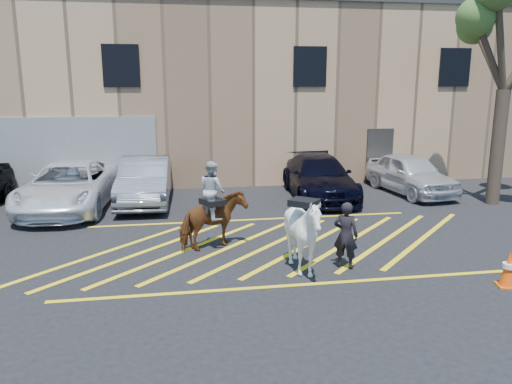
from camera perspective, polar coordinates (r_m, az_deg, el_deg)
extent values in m
plane|color=black|center=(12.88, 1.15, -5.81)|extent=(90.00, 90.00, 0.00)
imported|color=white|center=(17.10, -20.58, 0.60)|extent=(2.89, 5.59, 1.51)
imported|color=gray|center=(17.30, -12.55, 1.28)|extent=(1.78, 4.70, 1.53)
imported|color=black|center=(17.85, 7.20, 1.71)|extent=(2.36, 5.15, 1.46)
imported|color=silver|center=(19.21, 17.21, 2.01)|extent=(2.20, 4.45, 1.46)
imported|color=black|center=(11.16, 10.22, -4.88)|extent=(0.65, 0.60, 1.50)
cube|color=tan|center=(24.12, -4.21, 11.19)|extent=(32.00, 10.00, 7.00)
cube|color=#2D2D30|center=(24.31, -4.36, 19.82)|extent=(32.20, 10.20, 0.30)
cube|color=black|center=(19.05, -15.18, 13.76)|extent=(1.30, 0.08, 1.50)
cube|color=black|center=(19.70, 6.18, 14.06)|extent=(1.30, 0.08, 1.50)
cube|color=black|center=(22.08, 21.77, 13.09)|extent=(1.30, 0.08, 1.50)
cube|color=#38332D|center=(20.91, 13.92, 4.05)|extent=(1.10, 0.08, 2.20)
cube|color=yellow|center=(12.53, -17.96, -6.94)|extent=(4.20, 4.20, 0.01)
cube|color=yellow|center=(12.42, -13.13, -6.83)|extent=(4.20, 4.20, 0.01)
cube|color=yellow|center=(12.39, -8.25, -6.67)|extent=(4.20, 4.20, 0.01)
cube|color=yellow|center=(12.45, -3.38, -6.46)|extent=(4.20, 4.20, 0.01)
cube|color=yellow|center=(12.59, 1.40, -6.21)|extent=(4.20, 4.20, 0.01)
cube|color=yellow|center=(12.83, 6.04, -5.93)|extent=(4.20, 4.20, 0.01)
cube|color=yellow|center=(13.14, 10.47, -5.62)|extent=(4.20, 4.20, 0.01)
cube|color=yellow|center=(13.53, 14.68, -5.30)|extent=(4.20, 4.20, 0.01)
cube|color=yellow|center=(13.98, 18.62, -4.97)|extent=(4.20, 4.20, 0.01)
cube|color=yellow|center=(14.95, -0.42, -3.17)|extent=(9.50, 0.12, 0.01)
cube|color=yellow|center=(10.31, 4.08, -10.60)|extent=(9.50, 0.12, 0.01)
imported|color=brown|center=(12.30, -4.95, -3.32)|extent=(1.82, 1.43, 1.40)
imported|color=#AEB0B9|center=(12.11, -5.02, 0.22)|extent=(0.80, 0.86, 1.43)
cube|color=black|center=(12.17, -4.99, -1.11)|extent=(0.66, 0.71, 0.14)
imported|color=white|center=(10.70, 5.44, -4.79)|extent=(2.11, 2.13, 1.75)
cube|color=black|center=(10.51, 5.52, -1.22)|extent=(0.72, 0.71, 0.14)
cube|color=#E05909|center=(11.45, 26.73, -9.52)|extent=(0.46, 0.46, 0.03)
cone|color=#FF4D0A|center=(11.32, 26.91, -7.80)|extent=(0.32, 0.32, 0.70)
cylinder|color=white|center=(11.30, 26.94, -7.52)|extent=(0.25, 0.25, 0.10)
cylinder|color=#49372C|center=(18.42, 25.89, 4.57)|extent=(0.44, 0.44, 3.80)
cylinder|color=#4B3C2E|center=(18.97, 25.03, 13.67)|extent=(0.33, 1.88, 2.34)
cylinder|color=#443329|center=(17.96, 25.17, 13.93)|extent=(1.40, 0.20, 2.39)
cylinder|color=#4B3D2D|center=(17.83, 26.16, 15.00)|extent=(1.16, 0.77, 3.11)
sphere|color=#557431|center=(19.72, 23.69, 16.92)|extent=(1.20, 1.20, 1.20)
sphere|color=#546F2F|center=(17.71, 23.82, 17.82)|extent=(1.20, 1.20, 1.20)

